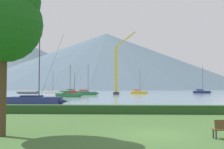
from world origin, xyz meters
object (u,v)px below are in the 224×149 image
object	(u,v)px
sailboat_slip_6	(139,92)
park_tree	(6,19)
sailboat_slip_1	(35,100)
dock_crane	(117,73)
sailboat_slip_2	(73,92)
sailboat_slip_8	(68,95)
sailboat_slip_9	(202,92)
sailboat_slip_0	(87,93)
sailboat_slip_7	(52,92)

from	to	relation	value
sailboat_slip_6	park_tree	distance (m)	83.48
sailboat_slip_1	dock_crane	bearing A→B (deg)	83.64
sailboat_slip_2	park_tree	distance (m)	80.58
sailboat_slip_6	sailboat_slip_8	xyz separation A→B (m)	(-19.01, -30.88, 0.00)
sailboat_slip_2	sailboat_slip_9	bearing A→B (deg)	6.17
sailboat_slip_6	sailboat_slip_9	bearing A→B (deg)	15.76
sailboat_slip_2	sailboat_slip_8	xyz separation A→B (m)	(4.06, -28.01, -0.04)
sailboat_slip_9	park_tree	bearing A→B (deg)	-107.62
sailboat_slip_0	sailboat_slip_6	xyz separation A→B (m)	(16.78, 14.54, -0.05)
sailboat_slip_0	dock_crane	world-z (taller)	dock_crane
sailboat_slip_7	park_tree	xyz separation A→B (m)	(21.29, -88.34, 5.58)
sailboat_slip_7	sailboat_slip_8	xyz separation A→B (m)	(14.03, -36.76, -0.00)
dock_crane	sailboat_slip_6	bearing A→B (deg)	48.57
sailboat_slip_7	sailboat_slip_6	bearing A→B (deg)	-2.72
sailboat_slip_2	sailboat_slip_7	distance (m)	13.27
sailboat_slip_6	sailboat_slip_2	bearing A→B (deg)	-173.29
park_tree	sailboat_slip_2	bearing A→B (deg)	98.10
sailboat_slip_6	sailboat_slip_9	distance (m)	25.15
sailboat_slip_6	sailboat_slip_8	distance (m)	36.26
sailboat_slip_0	sailboat_slip_7	bearing A→B (deg)	123.17
sailboat_slip_0	sailboat_slip_7	world-z (taller)	sailboat_slip_0
sailboat_slip_9	park_tree	world-z (taller)	sailboat_slip_9
sailboat_slip_6	dock_crane	world-z (taller)	dock_crane
park_tree	sailboat_slip_0	bearing A→B (deg)	94.24
sailboat_slip_9	sailboat_slip_8	bearing A→B (deg)	-134.49
sailboat_slip_6	park_tree	world-z (taller)	sailboat_slip_6
sailboat_slip_1	dock_crane	world-z (taller)	dock_crane
sailboat_slip_7	sailboat_slip_9	distance (m)	57.21
sailboat_slip_0	park_tree	bearing A→B (deg)	-91.12
sailboat_slip_6	dock_crane	size ratio (longest dim) A/B	0.42
sailboat_slip_6	dock_crane	distance (m)	13.27
sailboat_slip_8	sailboat_slip_7	bearing A→B (deg)	112.82
sailboat_slip_0	sailboat_slip_8	xyz separation A→B (m)	(-2.23, -16.34, -0.04)
sailboat_slip_0	park_tree	xyz separation A→B (m)	(5.03, -67.92, 5.54)
sailboat_slip_8	dock_crane	distance (m)	25.82
sailboat_slip_6	sailboat_slip_9	world-z (taller)	sailboat_slip_9
sailboat_slip_0	sailboat_slip_2	world-z (taller)	sailboat_slip_0
sailboat_slip_0	sailboat_slip_2	size ratio (longest dim) A/B	1.19
sailboat_slip_7	sailboat_slip_9	world-z (taller)	sailboat_slip_9
sailboat_slip_2	sailboat_slip_9	distance (m)	48.25
sailboat_slip_0	sailboat_slip_1	world-z (taller)	sailboat_slip_1
dock_crane	sailboat_slip_7	bearing A→B (deg)	150.25
park_tree	sailboat_slip_1	bearing A→B (deg)	104.63
sailboat_slip_8	sailboat_slip_0	bearing A→B (deg)	84.16
sailboat_slip_1	park_tree	world-z (taller)	sailboat_slip_1
sailboat_slip_0	sailboat_slip_9	xyz separation A→B (m)	(40.94, 21.53, 0.00)
park_tree	dock_crane	distance (m)	73.93
dock_crane	sailboat_slip_9	bearing A→B (deg)	26.19
sailboat_slip_6	sailboat_slip_1	bearing A→B (deg)	-106.98
sailboat_slip_1	sailboat_slip_6	xyz separation A→B (m)	(17.74, 59.50, -0.15)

